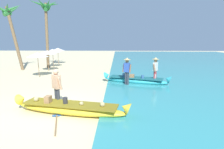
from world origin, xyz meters
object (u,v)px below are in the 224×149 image
Objects in this scene: paddle at (56,121)px; palm_tree_tall_inland at (46,13)px; person_tourist_customer at (57,87)px; boat_cyan_midground at (136,80)px; person_vendor_assistant at (155,69)px; person_vendor_hatted at (127,70)px; palm_tree_leaning_seaward at (9,17)px; boat_yellow_foreground at (70,108)px.

palm_tree_tall_inland is at bearing 112.08° from paddle.
paddle is (0.35, -1.23, -0.92)m from person_tourist_customer.
person_vendor_assistant is (1.21, -0.20, 0.79)m from boat_cyan_midground.
paddle is at bearing -74.05° from person_tourist_customer.
person_vendor_hatted is 0.29× the size of palm_tree_leaning_seaward.
paddle is (-4.58, -5.40, -1.01)m from person_vendor_assistant.
palm_tree_tall_inland is at bearing 112.73° from person_tourist_customer.
palm_tree_leaning_seaward is (-8.15, 10.10, 4.65)m from boat_yellow_foreground.
boat_yellow_foreground is 13.67m from palm_tree_tall_inland.
paddle is at bearing -67.92° from palm_tree_tall_inland.
boat_cyan_midground is at bearing 58.21° from boat_yellow_foreground.
person_vendor_assistant is 1.12× the size of paddle.
boat_yellow_foreground is 2.99× the size of paddle.
boat_yellow_foreground is at bearing 64.65° from paddle.
palm_tree_leaning_seaward is (-7.48, 9.55, 3.94)m from person_tourist_customer.
palm_tree_tall_inland is at bearing 141.71° from boat_cyan_midground.
paddle is at bearing -115.35° from boat_yellow_foreground.
palm_tree_leaning_seaward is 14.18m from paddle.
palm_tree_tall_inland is 14.21m from paddle.
boat_yellow_foreground is 1.12m from person_tourist_customer.
person_vendor_assistant is 7.16m from paddle.
person_vendor_assistant is 0.27× the size of palm_tree_tall_inland.
palm_tree_tall_inland reaches higher than boat_cyan_midground.
palm_tree_leaning_seaward is at bearing 128.92° from boat_yellow_foreground.
palm_tree_leaning_seaward is (-10.58, 5.78, 3.85)m from person_vendor_hatted.
person_vendor_assistant is at bearing 49.71° from paddle.
person_vendor_hatted reaches higher than paddle.
boat_cyan_midground is 13.19m from palm_tree_leaning_seaward.
boat_yellow_foreground is at bearing -119.36° from person_vendor_hatted.
boat_cyan_midground is at bearing 49.60° from person_tourist_customer.
boat_cyan_midground is 5.79m from person_tourist_customer.
paddle is (-3.37, -5.60, -0.22)m from boat_cyan_midground.
palm_tree_tall_inland is (-9.51, 6.75, 4.45)m from person_vendor_assistant.
boat_yellow_foreground is at bearing -121.79° from boat_cyan_midground.
paddle is at bearing -118.83° from person_vendor_hatted.
palm_tree_tall_inland reaches higher than person_tourist_customer.
boat_yellow_foreground is 13.79m from palm_tree_leaning_seaward.
person_tourist_customer is (-3.72, -4.38, 0.71)m from boat_cyan_midground.
boat_cyan_midground is 2.62× the size of person_tourist_customer.
palm_tree_leaning_seaward reaches higher than person_vendor_assistant.
person_vendor_assistant is 14.07m from palm_tree_leaning_seaward.
person_vendor_hatted is 11.41m from palm_tree_tall_inland.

